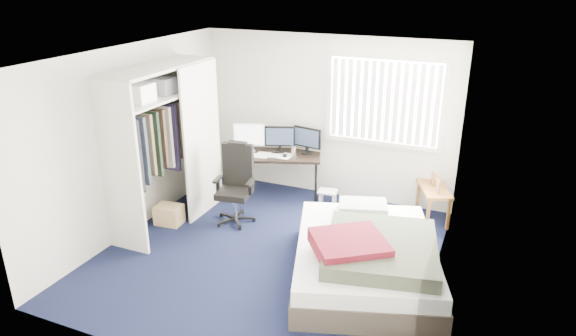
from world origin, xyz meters
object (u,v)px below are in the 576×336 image
(office_chair, at_px, (236,192))
(desk, at_px, (277,151))
(nightstand, at_px, (434,192))
(bed, at_px, (366,257))

(office_chair, bearing_deg, desk, 81.82)
(nightstand, distance_m, bed, 1.93)
(office_chair, bearing_deg, bed, -19.67)
(desk, relative_size, nightstand, 1.89)
(desk, relative_size, bed, 0.60)
(desk, height_order, nightstand, desk)
(desk, bearing_deg, bed, -43.00)
(desk, height_order, office_chair, same)
(nightstand, bearing_deg, desk, -178.93)
(office_chair, height_order, nightstand, office_chair)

